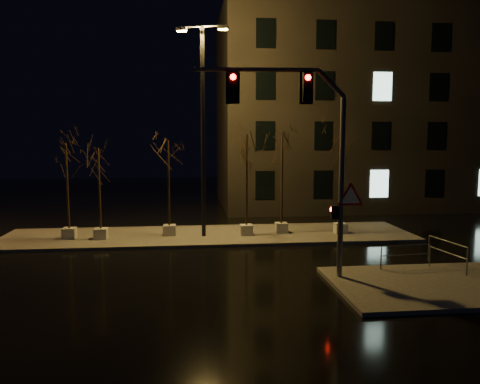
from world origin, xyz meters
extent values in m
plane|color=black|center=(0.00, 0.00, 0.00)|extent=(90.00, 90.00, 0.00)
cube|color=#45423E|center=(0.00, 6.00, 0.07)|extent=(22.00, 5.00, 0.15)
cube|color=#45423E|center=(7.50, -3.50, 0.07)|extent=(7.00, 5.00, 0.15)
cube|color=black|center=(14.00, 18.00, 7.50)|extent=(25.00, 12.00, 15.00)
cube|color=#AFADA3|center=(-7.29, 5.74, 0.43)|extent=(0.65, 0.65, 0.55)
cylinder|color=black|center=(-7.29, 5.74, 2.89)|extent=(0.11, 0.11, 4.38)
cube|color=#AFADA3|center=(-5.65, 5.45, 0.43)|extent=(0.65, 0.65, 0.55)
cylinder|color=black|center=(-5.65, 5.45, 2.76)|extent=(0.11, 0.11, 4.12)
cube|color=#AFADA3|center=(-2.15, 6.00, 0.43)|extent=(0.65, 0.65, 0.55)
cylinder|color=black|center=(-2.15, 6.00, 2.97)|extent=(0.11, 0.11, 4.54)
cube|color=#AFADA3|center=(1.96, 5.61, 0.43)|extent=(0.65, 0.65, 0.55)
cylinder|color=black|center=(1.96, 5.61, 3.10)|extent=(0.11, 0.11, 4.81)
cube|color=#AFADA3|center=(3.94, 5.97, 0.43)|extent=(0.65, 0.65, 0.55)
cylinder|color=black|center=(3.94, 5.97, 3.13)|extent=(0.11, 0.11, 4.86)
cube|color=#AFADA3|center=(7.15, 5.53, 0.43)|extent=(0.65, 0.65, 0.55)
cylinder|color=black|center=(7.15, 5.53, 3.13)|extent=(0.11, 0.11, 4.86)
cylinder|color=#5A5E62|center=(4.50, -2.32, 3.48)|extent=(0.20, 0.20, 6.66)
cylinder|color=#5A5E62|center=(1.35, -2.13, 7.74)|extent=(4.44, 0.42, 0.16)
cube|color=black|center=(3.17, -2.24, 7.13)|extent=(0.35, 0.26, 1.00)
cube|color=black|center=(0.51, -2.08, 7.13)|extent=(0.35, 0.26, 1.00)
cube|color=black|center=(4.26, -2.30, 2.59)|extent=(0.26, 0.21, 0.50)
cone|color=red|center=(4.83, -2.39, 3.15)|extent=(1.15, 0.10, 1.15)
sphere|color=#FF0C07|center=(4.50, -2.32, 7.46)|extent=(0.20, 0.20, 0.20)
cylinder|color=black|center=(-0.33, 5.62, 5.56)|extent=(0.22, 0.22, 10.82)
cylinder|color=black|center=(-0.33, 5.62, 10.97)|extent=(2.32, 0.76, 0.11)
cube|color=gold|center=(-1.37, 5.92, 10.81)|extent=(0.60, 0.44, 0.22)
cube|color=gold|center=(0.71, 5.32, 10.81)|extent=(0.60, 0.44, 0.22)
cylinder|color=#5A5E62|center=(6.43, -1.62, 0.59)|extent=(0.05, 0.05, 0.88)
cylinder|color=#5A5E62|center=(8.58, -1.38, 0.59)|extent=(0.05, 0.05, 0.88)
cylinder|color=#5A5E62|center=(7.50, -1.50, 1.08)|extent=(2.15, 0.27, 0.04)
cylinder|color=#5A5E62|center=(7.50, -1.50, 0.69)|extent=(2.15, 0.27, 0.04)
cylinder|color=#5A5E62|center=(9.32, -2.76, 0.66)|extent=(0.06, 0.06, 1.02)
cylinder|color=#5A5E62|center=(9.00, -0.52, 0.66)|extent=(0.06, 0.06, 1.02)
cylinder|color=#5A5E62|center=(9.16, -1.64, 1.23)|extent=(0.37, 2.25, 0.05)
cylinder|color=#5A5E62|center=(9.16, -1.64, 0.77)|extent=(0.37, 2.25, 0.05)
camera|label=1|loc=(-1.08, -18.93, 5.31)|focal=35.00mm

